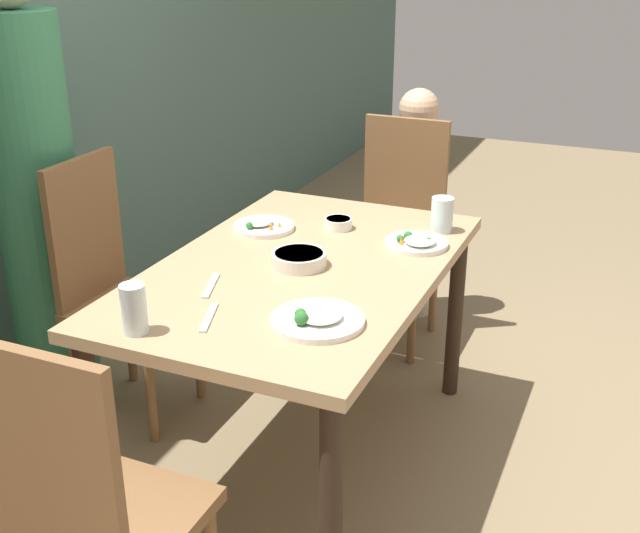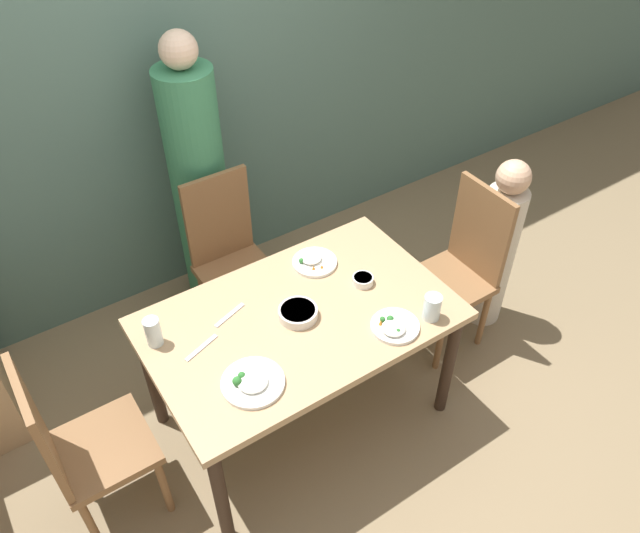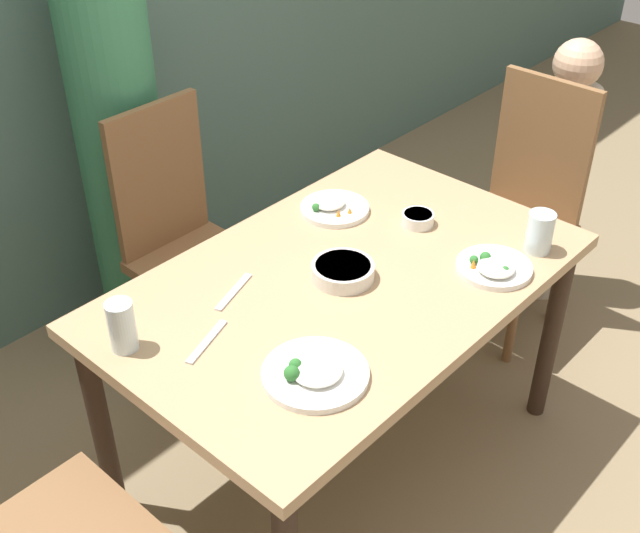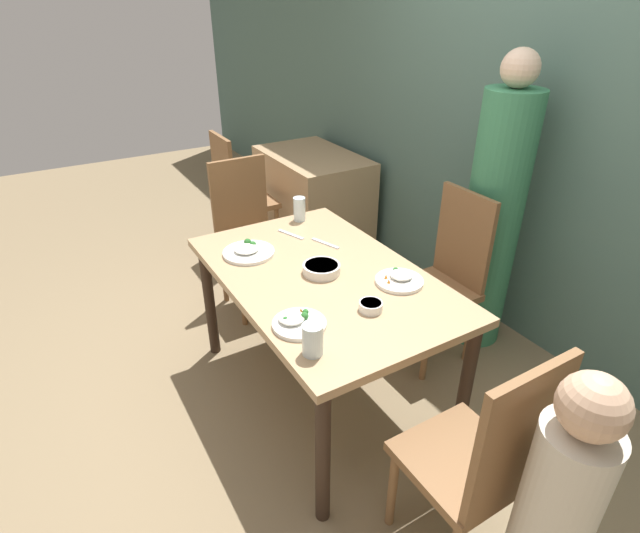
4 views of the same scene
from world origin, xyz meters
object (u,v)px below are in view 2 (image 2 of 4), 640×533
at_px(bowl_curry, 298,313).
at_px(glass_water_tall, 153,332).
at_px(person_adult, 200,190).
at_px(chair_adult_spot, 231,256).
at_px(chair_child_spot, 460,266).
at_px(person_child, 496,249).
at_px(plate_rice_adult, 314,261).

bearing_deg(bowl_curry, glass_water_tall, 160.63).
bearing_deg(bowl_curry, person_adult, 87.83).
height_order(bowl_curry, glass_water_tall, glass_water_tall).
distance_m(chair_adult_spot, chair_child_spot, 1.27).
bearing_deg(person_adult, person_child, -40.42).
xyz_separation_m(chair_adult_spot, glass_water_tall, (-0.64, -0.57, 0.29)).
bearing_deg(glass_water_tall, person_adult, 54.36).
relative_size(person_child, glass_water_tall, 7.84).
bearing_deg(bowl_curry, chair_child_spot, 0.68).
height_order(chair_child_spot, person_child, person_child).
height_order(person_adult, person_child, person_adult).
bearing_deg(person_adult, bowl_curry, -92.17).
relative_size(chair_adult_spot, person_adult, 0.59).
height_order(chair_child_spot, person_adult, person_adult).
xyz_separation_m(chair_child_spot, person_child, (0.27, -0.00, -0.00)).
xyz_separation_m(chair_adult_spot, person_child, (1.28, -0.77, -0.00)).
xyz_separation_m(person_adult, bowl_curry, (-0.04, -1.10, -0.02)).
xyz_separation_m(chair_adult_spot, bowl_curry, (-0.04, -0.78, 0.24)).
height_order(chair_adult_spot, bowl_curry, chair_adult_spot).
relative_size(person_adult, bowl_curry, 9.43).
bearing_deg(person_child, plate_rice_adult, 166.55).
bearing_deg(glass_water_tall, person_child, -5.88).
distance_m(chair_adult_spot, person_adult, 0.41).
distance_m(chair_child_spot, plate_rice_adult, 0.86).
bearing_deg(person_adult, chair_child_spot, -47.28).
distance_m(person_adult, plate_rice_adult, 0.86).
height_order(plate_rice_adult, glass_water_tall, glass_water_tall).
xyz_separation_m(bowl_curry, plate_rice_adult, (0.26, 0.27, -0.01)).
height_order(person_child, plate_rice_adult, person_child).
distance_m(person_adult, person_child, 1.70).
relative_size(chair_adult_spot, chair_child_spot, 1.00).
bearing_deg(glass_water_tall, bowl_curry, -19.37).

